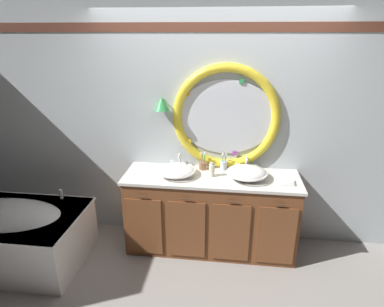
# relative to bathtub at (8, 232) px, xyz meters

# --- Properties ---
(ground_plane) EXTENTS (14.00, 14.00, 0.00)m
(ground_plane) POSITION_rel_bathtub_xyz_m (2.06, 0.20, -0.34)
(ground_plane) COLOR gray
(back_wall_assembly) EXTENTS (6.40, 0.26, 2.60)m
(back_wall_assembly) POSITION_rel_bathtub_xyz_m (2.07, 0.78, 0.98)
(back_wall_assembly) COLOR silver
(back_wall_assembly) RESTS_ON ground_plane
(vanity_counter) EXTENTS (1.83, 0.59, 0.87)m
(vanity_counter) POSITION_rel_bathtub_xyz_m (2.07, 0.48, 0.10)
(vanity_counter) COLOR brown
(vanity_counter) RESTS_ON ground_plane
(bathtub) EXTENTS (1.58, 0.92, 0.66)m
(bathtub) POSITION_rel_bathtub_xyz_m (0.00, 0.00, 0.00)
(bathtub) COLOR white
(bathtub) RESTS_ON ground_plane
(sink_basin_left) EXTENTS (0.40, 0.40, 0.10)m
(sink_basin_left) POSITION_rel_bathtub_xyz_m (1.71, 0.45, 0.59)
(sink_basin_left) COLOR white
(sink_basin_left) RESTS_ON vanity_counter
(sink_basin_right) EXTENTS (0.42, 0.42, 0.13)m
(sink_basin_right) POSITION_rel_bathtub_xyz_m (2.44, 0.45, 0.61)
(sink_basin_right) COLOR white
(sink_basin_right) RESTS_ON vanity_counter
(faucet_set_left) EXTENTS (0.22, 0.15, 0.16)m
(faucet_set_left) POSITION_rel_bathtub_xyz_m (1.71, 0.67, 0.60)
(faucet_set_left) COLOR silver
(faucet_set_left) RESTS_ON vanity_counter
(faucet_set_right) EXTENTS (0.24, 0.12, 0.16)m
(faucet_set_right) POSITION_rel_bathtub_xyz_m (2.44, 0.67, 0.60)
(faucet_set_right) COLOR silver
(faucet_set_right) RESTS_ON vanity_counter
(toothbrush_holder_left) EXTENTS (0.09, 0.09, 0.20)m
(toothbrush_holder_left) POSITION_rel_bathtub_xyz_m (1.97, 0.64, 0.59)
(toothbrush_holder_left) COLOR #996647
(toothbrush_holder_left) RESTS_ON vanity_counter
(toothbrush_holder_right) EXTENTS (0.08, 0.08, 0.19)m
(toothbrush_holder_right) POSITION_rel_bathtub_xyz_m (2.19, 0.66, 0.60)
(toothbrush_holder_right) COLOR silver
(toothbrush_holder_right) RESTS_ON vanity_counter
(soap_dispenser) EXTENTS (0.06, 0.07, 0.16)m
(soap_dispenser) POSITION_rel_bathtub_xyz_m (2.08, 0.47, 0.61)
(soap_dispenser) COLOR #EFE5C6
(soap_dispenser) RESTS_ON vanity_counter
(folded_hand_towel) EXTENTS (0.16, 0.13, 0.03)m
(folded_hand_towel) POSITION_rel_bathtub_xyz_m (2.82, 0.39, 0.56)
(folded_hand_towel) COLOR white
(folded_hand_towel) RESTS_ON vanity_counter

